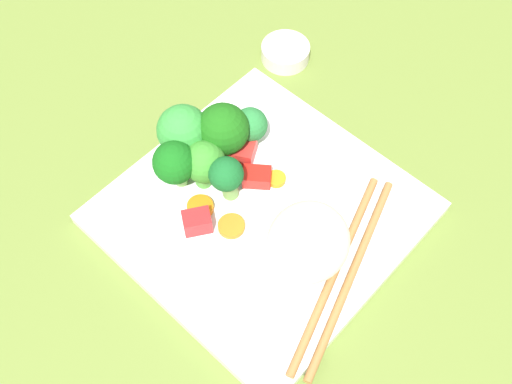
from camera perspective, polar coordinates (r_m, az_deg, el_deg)
The scene contains 20 objects.
ground_plane at distance 65.29cm, azimuth 0.54°, elevation -2.77°, with size 110.00×110.00×2.00cm, color olive.
square_plate at distance 63.76cm, azimuth 0.55°, elevation -2.01°, with size 28.50×28.50×1.50cm, color white.
rice_mound at distance 57.28cm, azimuth 4.99°, elevation -4.76°, with size 8.27×7.86×7.54cm, color white.
broccoli_floret_0 at distance 60.96cm, azimuth -2.81°, elevation 1.52°, with size 3.66×3.66×5.99cm.
broccoli_floret_1 at distance 64.15cm, azimuth -6.93°, elevation 5.76°, with size 5.66×5.66×7.10cm.
broccoli_floret_2 at distance 65.80cm, azimuth -0.55°, elevation 6.36°, with size 3.86×3.86×4.93cm.
broccoli_floret_3 at distance 61.99cm, azimuth -7.74°, elevation 2.73°, with size 4.58×4.58×6.50cm.
broccoli_floret_4 at distance 63.66cm, azimuth -3.14°, elevation 5.93°, with size 5.62×5.62×7.27cm.
broccoli_floret_5 at distance 62.47cm, azimuth -4.95°, elevation 2.76°, with size 4.50×4.50×5.93cm.
carrot_slice_0 at distance 63.10cm, azimuth -5.32°, elevation -1.45°, with size 2.80×2.80×0.73cm, color orange.
carrot_slice_1 at distance 65.33cm, azimuth -2.52°, elevation 1.81°, with size 2.08×2.08×0.42cm, color orange.
carrot_slice_2 at distance 61.86cm, azimuth -2.36°, elevation -3.26°, with size 2.82×2.82×0.59cm, color orange.
carrot_slice_3 at distance 64.77cm, azimuth 1.94°, elevation 1.26°, with size 2.05×2.05×0.64cm, color orange.
pepper_chunk_0 at distance 65.82cm, azimuth -1.24°, elevation 3.92°, with size 3.11×2.57×2.28cm, color red.
pepper_chunk_1 at distance 61.41cm, azimuth -5.63°, elevation -2.83°, with size 2.85×2.12×2.22cm, color red.
pepper_chunk_2 at distance 64.28cm, azimuth 0.08°, elevation 1.45°, with size 3.01×2.20×1.64cm, color red.
pepper_chunk_3 at distance 67.42cm, azimuth -4.58°, elevation 5.53°, with size 2.30×2.01×2.26cm, color red.
chicken_piece_0 at distance 65.80cm, azimuth -4.92°, elevation 3.21°, with size 3.01×2.82×1.75cm, color #BF8649.
chopstick_pair at distance 60.07cm, azimuth 8.41°, elevation -7.45°, with size 9.86×22.53×0.86cm.
sauce_cup at distance 77.77cm, azimuth 2.81°, elevation 13.12°, with size 6.09×6.09×2.03cm, color silver.
Camera 1 is at (21.54, -22.99, 56.18)cm, focal length 42.06 mm.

